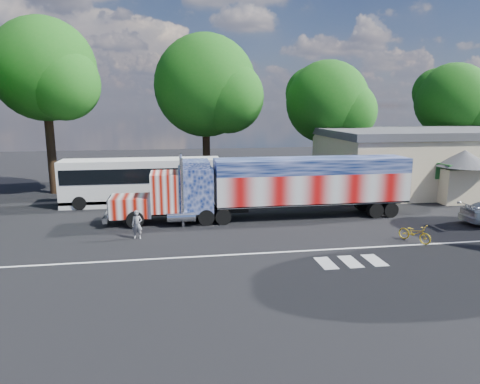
{
  "coord_description": "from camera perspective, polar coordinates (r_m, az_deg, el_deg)",
  "views": [
    {
      "loc": [
        -4.1,
        -22.7,
        7.17
      ],
      "look_at": [
        0.0,
        3.0,
        1.9
      ],
      "focal_mm": 32.0,
      "sensor_mm": 36.0,
      "label": 1
    }
  ],
  "objects": [
    {
      "name": "semi_truck",
      "position": [
        27.54,
        4.74,
        0.86
      ],
      "size": [
        19.41,
        3.07,
        4.14
      ],
      "color": "black",
      "rests_on": "ground"
    },
    {
      "name": "tree_far_ne",
      "position": [
        50.81,
        26.63,
        10.83
      ],
      "size": [
        8.02,
        7.64,
        11.55
      ],
      "color": "black",
      "rests_on": "ground"
    },
    {
      "name": "hall_building",
      "position": [
        41.52,
        26.44,
        3.96
      ],
      "size": [
        22.4,
        12.8,
        5.2
      ],
      "color": "beige",
      "rests_on": "ground"
    },
    {
      "name": "lane_markings",
      "position": [
        21.06,
        7.6,
        -8.55
      ],
      "size": [
        30.0,
        2.67,
        0.01
      ],
      "color": "silver",
      "rests_on": "ground"
    },
    {
      "name": "tree_nw_a",
      "position": [
        38.29,
        -24.46,
        14.54
      ],
      "size": [
        8.51,
        8.1,
        14.03
      ],
      "color": "black",
      "rests_on": "ground"
    },
    {
      "name": "ground",
      "position": [
        24.16,
        1.13,
        -5.82
      ],
      "size": [
        100.0,
        100.0,
        0.0
      ],
      "primitive_type": "plane",
      "color": "black"
    },
    {
      "name": "coach_bus",
      "position": [
        32.29,
        -12.89,
        1.45
      ],
      "size": [
        11.46,
        2.67,
        3.34
      ],
      "color": "white",
      "rests_on": "ground"
    },
    {
      "name": "tree_ne_a",
      "position": [
        42.74,
        11.75,
        11.59
      ],
      "size": [
        8.28,
        7.89,
        11.45
      ],
      "color": "black",
      "rests_on": "ground"
    },
    {
      "name": "tree_n_mid",
      "position": [
        40.23,
        -4.41,
        13.87
      ],
      "size": [
        9.74,
        9.27,
        13.59
      ],
      "color": "black",
      "rests_on": "ground"
    },
    {
      "name": "woman",
      "position": [
        24.08,
        -13.57,
        -4.25
      ],
      "size": [
        0.61,
        0.43,
        1.58
      ],
      "primitive_type": "imported",
      "rotation": [
        0.0,
        0.0,
        -0.09
      ],
      "color": "slate",
      "rests_on": "ground"
    },
    {
      "name": "bicycle",
      "position": [
        24.78,
        22.26,
        -5.08
      ],
      "size": [
        1.46,
        1.93,
        0.97
      ],
      "primitive_type": "imported",
      "rotation": [
        0.0,
        0.0,
        0.51
      ],
      "color": "gold",
      "rests_on": "ground"
    }
  ]
}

